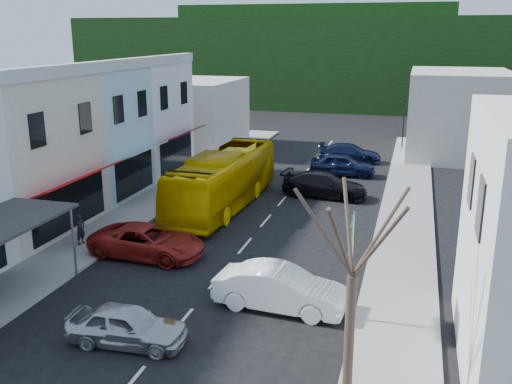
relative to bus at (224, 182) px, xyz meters
name	(u,v)px	position (x,y,z in m)	size (l,w,h in m)	color
ground	(218,278)	(3.08, -9.84, -1.55)	(120.00, 120.00, 0.00)	black
sidewalk_left	(158,199)	(-4.42, 0.16, -1.48)	(3.00, 52.00, 0.15)	gray
sidewalk_right	(406,220)	(10.58, 0.16, -1.48)	(3.00, 52.00, 0.15)	gray
shopfront_row	(31,148)	(-9.42, -4.84, 2.45)	(8.25, 30.00, 8.00)	white
distant_block_left	(192,113)	(-8.92, 17.16, 1.45)	(8.00, 10.00, 6.00)	#B7B2A8
distant_block_right	(458,113)	(14.08, 20.16, 1.95)	(8.00, 12.00, 7.00)	#B7B2A8
hillside	(356,56)	(1.62, 55.25, 5.18)	(80.00, 26.00, 14.00)	black
bus	(224,182)	(0.00, 0.00, 0.00)	(2.50, 11.60, 3.10)	#D6A600
car_silver	(127,325)	(1.93, -15.66, -0.85)	(1.80, 4.40, 1.40)	#BABBBF
car_white	(280,292)	(6.26, -11.79, -0.85)	(1.80, 4.40, 1.40)	white
car_red	(148,242)	(-0.88, -8.40, -0.85)	(1.90, 4.60, 1.40)	maroon
car_black_near	(325,186)	(5.44, 3.82, -0.85)	(1.84, 4.50, 1.40)	black
car_navy_mid	(343,166)	(5.82, 9.73, -0.85)	(1.80, 4.40, 1.40)	#0D1433
car_navy_far	(350,153)	(5.79, 14.48, -0.85)	(1.84, 4.50, 1.40)	#0D1433
pedestrian_left	(80,227)	(-4.55, -8.15, -0.55)	(0.60, 0.40, 1.70)	black
direction_sign	(350,270)	(8.88, -12.10, 0.46)	(0.29, 1.82, 4.03)	#0A5529
street_tree	(352,276)	(9.38, -16.63, 2.25)	(3.10, 3.10, 7.61)	#3D2D23
traffic_signal	(403,123)	(9.68, 20.86, 0.80)	(0.78, 1.05, 4.69)	black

